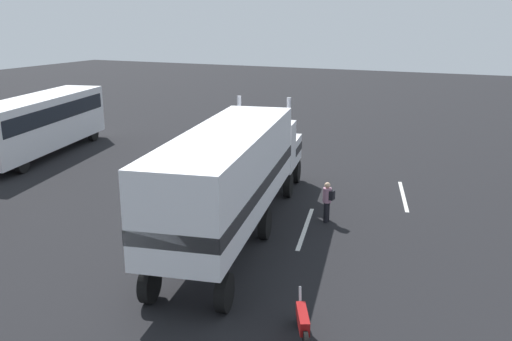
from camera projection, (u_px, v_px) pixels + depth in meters
The scene contains 7 objects.
ground_plane at pixel (263, 188), 26.04m from camera, with size 120.00×120.00×0.00m, color black.
lane_stripe_near at pixel (305, 228), 21.09m from camera, with size 4.40×0.16×0.01m, color silver.
lane_stripe_mid at pixel (403, 196), 24.83m from camera, with size 4.40×0.16×0.01m, color silver.
semi_truck at pixel (236, 169), 19.78m from camera, with size 14.37×5.27×4.50m.
person_bystander at pixel (327, 200), 21.47m from camera, with size 0.34×0.46×1.63m.
parked_bus at pixel (39, 120), 31.60m from camera, with size 11.29×4.96×3.40m.
motorcycle at pixel (303, 323), 13.66m from camera, with size 1.95×1.00×1.12m.
Camera 1 is at (-22.85, -9.76, 7.85)m, focal length 38.56 mm.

